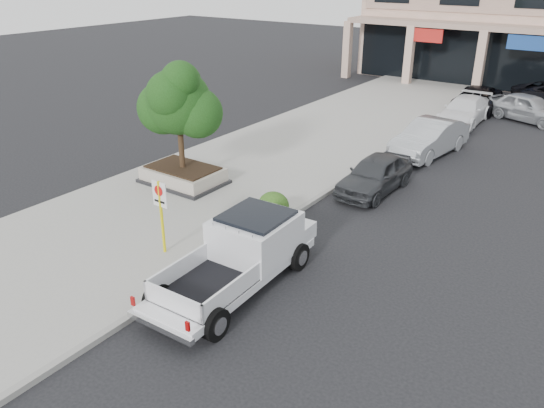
% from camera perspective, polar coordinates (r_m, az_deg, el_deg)
% --- Properties ---
extents(ground, '(120.00, 120.00, 0.00)m').
position_cam_1_polar(ground, '(15.33, -0.56, -7.67)').
color(ground, black).
rests_on(ground, ground).
extents(sidewalk, '(8.00, 52.00, 0.15)m').
position_cam_1_polar(sidewalk, '(22.58, -2.91, 3.47)').
color(sidewalk, gray).
rests_on(sidewalk, ground).
extents(curb, '(0.20, 52.00, 0.15)m').
position_cam_1_polar(curb, '(20.53, 5.80, 1.16)').
color(curb, gray).
rests_on(curb, ground).
extents(planter, '(3.20, 2.20, 0.68)m').
position_cam_1_polar(planter, '(21.42, -9.51, 3.11)').
color(planter, black).
rests_on(planter, sidewalk).
extents(planter_tree, '(2.90, 2.55, 4.00)m').
position_cam_1_polar(planter_tree, '(20.56, -9.51, 10.81)').
color(planter_tree, black).
rests_on(planter_tree, planter).
extents(no_parking_sign, '(0.55, 0.09, 2.30)m').
position_cam_1_polar(no_parking_sign, '(15.87, -11.88, -0.36)').
color(no_parking_sign, yellow).
rests_on(no_parking_sign, sidewalk).
extents(hedge, '(1.10, 0.99, 0.93)m').
position_cam_1_polar(hedge, '(18.11, 0.17, -0.13)').
color(hedge, '#1F4012').
rests_on(hedge, sidewalk).
extents(pickup_truck, '(2.36, 5.92, 1.84)m').
position_cam_1_polar(pickup_truck, '(14.33, -4.20, -5.92)').
color(pickup_truck, white).
rests_on(pickup_truck, ground).
extents(curb_car_a, '(1.78, 4.21, 1.42)m').
position_cam_1_polar(curb_car_a, '(20.93, 11.02, 3.16)').
color(curb_car_a, '#323438').
rests_on(curb_car_a, ground).
extents(curb_car_b, '(2.34, 5.05, 1.60)m').
position_cam_1_polar(curb_car_b, '(25.71, 16.57, 6.82)').
color(curb_car_b, '#ABAEB3').
rests_on(curb_car_b, ground).
extents(curb_car_c, '(2.08, 4.95, 1.43)m').
position_cam_1_polar(curb_car_c, '(31.67, 19.98, 9.42)').
color(curb_car_c, white).
rests_on(curb_car_c, ground).
extents(curb_car_d, '(2.71, 5.17, 1.39)m').
position_cam_1_polar(curb_car_d, '(34.74, 21.15, 10.45)').
color(curb_car_d, black).
rests_on(curb_car_d, ground).
extents(lot_car_a, '(4.89, 3.29, 1.55)m').
position_cam_1_polar(lot_car_a, '(33.42, 25.87, 9.28)').
color(lot_car_a, '#AFB2B7').
rests_on(lot_car_a, ground).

